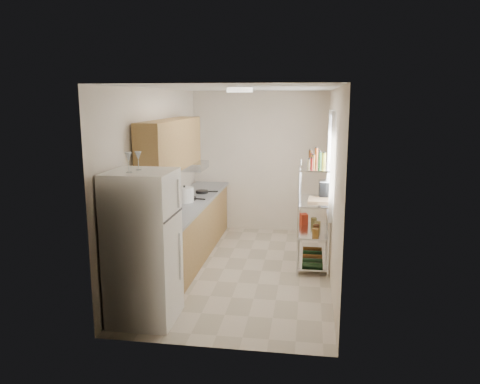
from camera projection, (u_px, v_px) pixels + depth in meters
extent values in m
cube|color=beige|center=(243.00, 270.00, 6.84)|extent=(2.50, 4.40, 0.01)
cube|color=white|center=(243.00, 88.00, 6.33)|extent=(2.50, 4.40, 0.01)
cube|color=#F1E0C8|center=(260.00, 162.00, 8.72)|extent=(2.50, 0.01, 2.60)
cube|color=#F1E0C8|center=(210.00, 223.00, 4.45)|extent=(2.50, 0.01, 2.60)
cube|color=#F1E0C8|center=(157.00, 180.00, 6.77)|extent=(0.01, 4.40, 2.60)
cube|color=#F1E0C8|center=(333.00, 185.00, 6.40)|extent=(0.01, 4.40, 2.60)
cube|color=#A17A44|center=(189.00, 231.00, 7.32)|extent=(0.60, 3.48, 0.86)
cube|color=gray|center=(189.00, 203.00, 7.23)|extent=(0.63, 3.51, 0.04)
cube|color=#B7BABC|center=(164.00, 222.00, 6.13)|extent=(0.52, 0.44, 0.04)
cube|color=#B7BABC|center=(222.00, 209.00, 8.59)|extent=(0.01, 0.55, 0.72)
cube|color=#A17A44|center=(172.00, 145.00, 6.74)|extent=(0.33, 2.20, 0.72)
cube|color=#B7BABC|center=(190.00, 166.00, 7.59)|extent=(0.50, 0.60, 0.12)
cube|color=white|center=(331.00, 163.00, 6.70)|extent=(0.06, 1.00, 1.46)
cube|color=silver|center=(312.00, 260.00, 6.97)|extent=(0.45, 0.90, 0.02)
cube|color=silver|center=(313.00, 231.00, 6.88)|extent=(0.45, 0.90, 0.02)
cube|color=silver|center=(314.00, 201.00, 6.79)|extent=(0.45, 0.90, 0.02)
cube|color=silver|center=(315.00, 167.00, 6.69)|extent=(0.45, 0.90, 0.02)
cylinder|color=silver|center=(298.00, 223.00, 6.44)|extent=(0.02, 0.02, 1.55)
cylinder|color=silver|center=(300.00, 209.00, 7.29)|extent=(0.02, 0.02, 1.55)
cylinder|color=silver|center=(330.00, 224.00, 6.38)|extent=(0.02, 0.02, 1.55)
cylinder|color=silver|center=(327.00, 210.00, 7.23)|extent=(0.02, 0.02, 1.55)
cylinder|color=white|center=(240.00, 90.00, 6.05)|extent=(0.34, 0.34, 0.05)
cube|color=white|center=(143.00, 247.00, 5.16)|extent=(0.70, 0.70, 1.70)
cylinder|color=white|center=(184.00, 195.00, 7.16)|extent=(0.28, 0.28, 0.23)
cylinder|color=black|center=(188.00, 198.00, 7.34)|extent=(0.29, 0.29, 0.04)
cylinder|color=black|center=(202.00, 192.00, 7.86)|extent=(0.25, 0.25, 0.04)
cube|color=tan|center=(319.00, 200.00, 6.76)|extent=(0.33, 0.41, 0.03)
cube|color=black|center=(324.00, 189.00, 6.94)|extent=(0.16, 0.23, 0.26)
cube|color=#A92C14|center=(304.00, 219.00, 7.20)|extent=(0.13, 0.16, 0.16)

